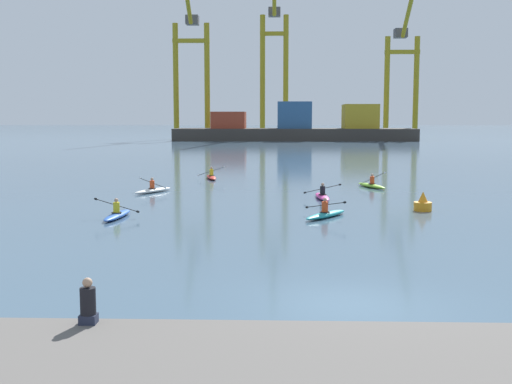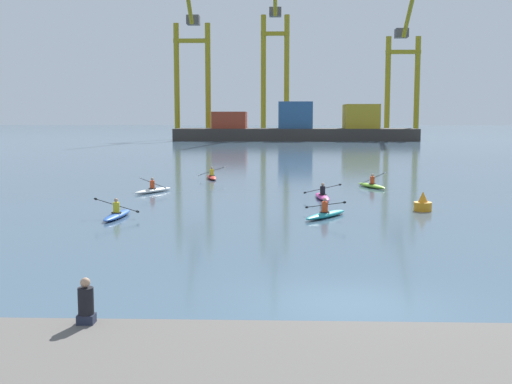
# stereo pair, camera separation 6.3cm
# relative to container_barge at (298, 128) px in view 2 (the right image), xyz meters

# --- Properties ---
(ground_plane) EXTENTS (800.00, 800.00, 0.00)m
(ground_plane) POSITION_rel_container_barge_xyz_m (-2.35, -118.26, -2.55)
(ground_plane) COLOR #425B70
(container_barge) EXTENTS (49.96, 11.06, 8.04)m
(container_barge) POSITION_rel_container_barge_xyz_m (0.00, 0.00, 0.00)
(container_barge) COLOR #38332D
(container_barge) RESTS_ON ground
(gantry_crane_west) EXTENTS (8.13, 15.61, 34.83)m
(gantry_crane_west) POSITION_rel_container_barge_xyz_m (-23.06, 7.28, 14.56)
(gantry_crane_west) COLOR olive
(gantry_crane_west) RESTS_ON ground
(gantry_crane_west_mid) EXTENTS (6.59, 20.23, 37.71)m
(gantry_crane_west_mid) POSITION_rel_container_barge_xyz_m (-4.84, 14.51, 16.40)
(gantry_crane_west_mid) COLOR olive
(gantry_crane_west_mid) RESTS_ON ground
(gantry_crane_east_mid) EXTENTS (7.75, 19.45, 34.78)m
(gantry_crane_east_mid) POSITION_rel_container_barge_xyz_m (23.72, 10.31, 13.78)
(gantry_crane_east_mid) COLOR olive
(gantry_crane_east_mid) RESTS_ON ground
(channel_buoy) EXTENTS (0.90, 0.90, 1.00)m
(channel_buoy) POSITION_rel_container_barge_xyz_m (3.27, -101.70, -2.19)
(channel_buoy) COLOR orange
(channel_buoy) RESTS_ON ground
(kayak_white) EXTENTS (2.18, 3.26, 0.95)m
(kayak_white) POSITION_rel_container_barge_xyz_m (-11.99, -94.20, -2.38)
(kayak_white) COLOR silver
(kayak_white) RESTS_ON ground
(kayak_lime) EXTENTS (2.03, 3.38, 1.07)m
(kayak_lime) POSITION_rel_container_barge_xyz_m (2.27, -90.88, -2.38)
(kayak_lime) COLOR #7ABC2D
(kayak_lime) RESTS_ON ground
(kayak_red) EXTENTS (2.17, 3.45, 0.99)m
(kayak_red) POSITION_rel_container_barge_xyz_m (-9.22, -85.11, -2.38)
(kayak_red) COLOR red
(kayak_red) RESTS_ON ground
(kayak_blue) EXTENTS (2.22, 3.44, 0.97)m
(kayak_blue) POSITION_rel_container_barge_xyz_m (-11.68, -104.52, -2.38)
(kayak_blue) COLOR #2856B2
(kayak_blue) RESTS_ON ground
(kayak_teal) EXTENTS (2.44, 3.13, 0.95)m
(kayak_teal) POSITION_rel_container_barge_xyz_m (-1.82, -104.04, -2.38)
(kayak_teal) COLOR teal
(kayak_teal) RESTS_ON ground
(kayak_magenta) EXTENTS (2.24, 3.44, 0.95)m
(kayak_magenta) POSITION_rel_container_barge_xyz_m (-1.49, -97.08, -2.38)
(kayak_magenta) COLOR #C13384
(kayak_magenta) RESTS_ON ground
(seated_onlooker) EXTENTS (0.32, 0.30, 0.90)m
(seated_onlooker) POSITION_rel_container_barge_xyz_m (-7.74, -122.26, -1.37)
(seated_onlooker) COLOR #23283D
(seated_onlooker) RESTS_ON stone_quay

